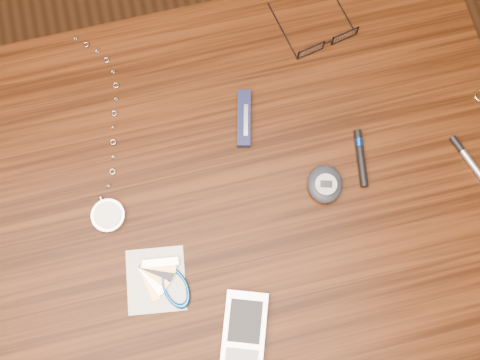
# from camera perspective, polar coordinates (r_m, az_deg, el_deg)

# --- Properties ---
(ground) EXTENTS (3.80, 3.80, 0.00)m
(ground) POSITION_cam_1_polar(r_m,az_deg,el_deg) (1.65, -1.90, -8.47)
(ground) COLOR #472814
(ground) RESTS_ON ground
(desk) EXTENTS (1.00, 0.70, 0.75)m
(desk) POSITION_cam_1_polar(r_m,az_deg,el_deg) (1.01, -3.08, -4.41)
(desk) COLOR #351808
(desk) RESTS_ON ground
(eyeglasses) EXTENTS (0.13, 0.13, 0.02)m
(eyeglasses) POSITION_cam_1_polar(r_m,az_deg,el_deg) (1.00, 8.14, 13.01)
(eyeglasses) COLOR black
(eyeglasses) RESTS_ON desk
(pocket_watch) EXTENTS (0.08, 0.33, 0.02)m
(pocket_watch) POSITION_cam_1_polar(r_m,az_deg,el_deg) (0.92, -12.39, -2.71)
(pocket_watch) COLOR #BCBCC1
(pocket_watch) RESTS_ON desk
(pda_phone) EXTENTS (0.09, 0.12, 0.02)m
(pda_phone) POSITION_cam_1_polar(r_m,az_deg,el_deg) (0.88, 0.40, -14.15)
(pda_phone) COLOR silver
(pda_phone) RESTS_ON desk
(pedometer) EXTENTS (0.07, 0.07, 0.02)m
(pedometer) POSITION_cam_1_polar(r_m,az_deg,el_deg) (0.92, 8.06, -0.37)
(pedometer) COLOR #21232C
(pedometer) RESTS_ON desk
(notepad_keys) EXTENTS (0.11, 0.11, 0.01)m
(notepad_keys) POSITION_cam_1_polar(r_m,az_deg,el_deg) (0.90, -7.08, -9.61)
(notepad_keys) COLOR white
(notepad_keys) RESTS_ON desk
(pocket_knife) EXTENTS (0.04, 0.09, 0.01)m
(pocket_knife) POSITION_cam_1_polar(r_m,az_deg,el_deg) (0.94, 0.38, 5.86)
(pocket_knife) COLOR #101637
(pocket_knife) RESTS_ON desk
(silver_pen) EXTENTS (0.05, 0.12, 0.01)m
(silver_pen) POSITION_cam_1_polar(r_m,az_deg,el_deg) (0.99, 21.15, 1.41)
(silver_pen) COLOR #B4B4B8
(silver_pen) RESTS_ON desk
(black_blue_pen) EXTENTS (0.03, 0.09, 0.01)m
(black_blue_pen) POSITION_cam_1_polar(r_m,az_deg,el_deg) (0.94, 11.37, 2.23)
(black_blue_pen) COLOR black
(black_blue_pen) RESTS_ON desk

